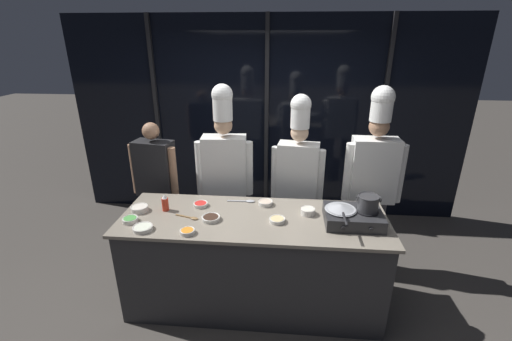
% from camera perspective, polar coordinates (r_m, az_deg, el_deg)
% --- Properties ---
extents(ground_plane, '(24.00, 24.00, 0.00)m').
position_cam_1_polar(ground_plane, '(3.61, -0.37, -20.75)').
color(ground_plane, '#47423D').
extents(window_wall_back, '(5.33, 0.09, 2.70)m').
position_cam_1_polar(window_wall_back, '(4.70, 1.79, 8.26)').
color(window_wall_back, black).
rests_on(window_wall_back, ground_plane).
extents(demo_counter, '(2.37, 0.82, 0.93)m').
position_cam_1_polar(demo_counter, '(3.31, -0.39, -14.80)').
color(demo_counter, '#2D2D30').
rests_on(demo_counter, ground_plane).
extents(portable_stove, '(0.48, 0.39, 0.12)m').
position_cam_1_polar(portable_stove, '(3.07, 15.86, -7.40)').
color(portable_stove, '#28282B').
rests_on(portable_stove, demo_counter).
extents(frying_pan, '(0.27, 0.46, 0.05)m').
position_cam_1_polar(frying_pan, '(3.01, 13.96, -5.97)').
color(frying_pan, '#ADAFB5').
rests_on(frying_pan, portable_stove).
extents(stock_pot, '(0.20, 0.18, 0.14)m').
position_cam_1_polar(stock_pot, '(3.03, 18.18, -5.14)').
color(stock_pot, '#333335').
rests_on(stock_pot, portable_stove).
extents(squeeze_bottle_chili, '(0.06, 0.06, 0.16)m').
position_cam_1_polar(squeeze_bottle_chili, '(3.26, -14.91, -5.25)').
color(squeeze_bottle_chili, red).
rests_on(squeeze_bottle_chili, demo_counter).
extents(prep_bowl_garlic, '(0.13, 0.13, 0.06)m').
position_cam_1_polar(prep_bowl_garlic, '(3.13, 8.64, -6.68)').
color(prep_bowl_garlic, silver).
rests_on(prep_bowl_garlic, demo_counter).
extents(prep_bowl_ginger, '(0.14, 0.14, 0.04)m').
position_cam_1_polar(prep_bowl_ginger, '(2.99, 3.55, -8.19)').
color(prep_bowl_ginger, silver).
rests_on(prep_bowl_ginger, demo_counter).
extents(prep_bowl_chicken, '(0.14, 0.14, 0.04)m').
position_cam_1_polar(prep_bowl_chicken, '(3.27, 1.58, -5.36)').
color(prep_bowl_chicken, silver).
rests_on(prep_bowl_chicken, demo_counter).
extents(prep_bowl_bell_pepper, '(0.14, 0.14, 0.03)m').
position_cam_1_polar(prep_bowl_bell_pepper, '(3.29, -9.23, -5.55)').
color(prep_bowl_bell_pepper, silver).
rests_on(prep_bowl_bell_pepper, demo_counter).
extents(prep_bowl_soy_glaze, '(0.16, 0.16, 0.04)m').
position_cam_1_polar(prep_bowl_soy_glaze, '(3.04, -7.54, -7.83)').
color(prep_bowl_soy_glaze, silver).
rests_on(prep_bowl_soy_glaze, demo_counter).
extents(prep_bowl_onion, '(0.16, 0.16, 0.05)m').
position_cam_1_polar(prep_bowl_onion, '(3.33, -18.85, -5.98)').
color(prep_bowl_onion, silver).
rests_on(prep_bowl_onion, demo_counter).
extents(prep_bowl_bean_sprouts, '(0.17, 0.17, 0.04)m').
position_cam_1_polar(prep_bowl_bean_sprouts, '(3.02, -18.35, -9.05)').
color(prep_bowl_bean_sprouts, silver).
rests_on(prep_bowl_bean_sprouts, demo_counter).
extents(prep_bowl_carrots, '(0.12, 0.12, 0.04)m').
position_cam_1_polar(prep_bowl_carrots, '(2.88, -11.37, -9.91)').
color(prep_bowl_carrots, silver).
rests_on(prep_bowl_carrots, demo_counter).
extents(prep_bowl_scallions, '(0.13, 0.13, 0.04)m').
position_cam_1_polar(prep_bowl_scallions, '(3.18, -20.24, -7.66)').
color(prep_bowl_scallions, silver).
rests_on(prep_bowl_scallions, demo_counter).
extents(serving_spoon_slotted, '(0.23, 0.09, 0.02)m').
position_cam_1_polar(serving_spoon_slotted, '(3.10, -10.79, -7.73)').
color(serving_spoon_slotted, olive).
rests_on(serving_spoon_slotted, demo_counter).
extents(serving_spoon_solid, '(0.27, 0.06, 0.02)m').
position_cam_1_polar(serving_spoon_solid, '(3.33, -1.54, -5.12)').
color(serving_spoon_solid, '#B2B5BA').
rests_on(serving_spoon_solid, demo_counter).
extents(person_guest, '(0.54, 0.28, 1.58)m').
position_cam_1_polar(person_guest, '(3.96, -16.32, -1.19)').
color(person_guest, '#232326').
rests_on(person_guest, ground_plane).
extents(chef_head, '(0.61, 0.28, 1.99)m').
position_cam_1_polar(chef_head, '(3.71, -5.25, 0.86)').
color(chef_head, '#2D3856').
rests_on(chef_head, ground_plane).
extents(chef_sous, '(0.56, 0.28, 1.90)m').
position_cam_1_polar(chef_sous, '(3.66, 6.97, -0.05)').
color(chef_sous, '#232326').
rests_on(chef_sous, ground_plane).
extents(chef_line, '(0.60, 0.24, 2.00)m').
position_cam_1_polar(chef_line, '(3.68, 18.98, 0.08)').
color(chef_line, '#4C4C51').
rests_on(chef_line, ground_plane).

